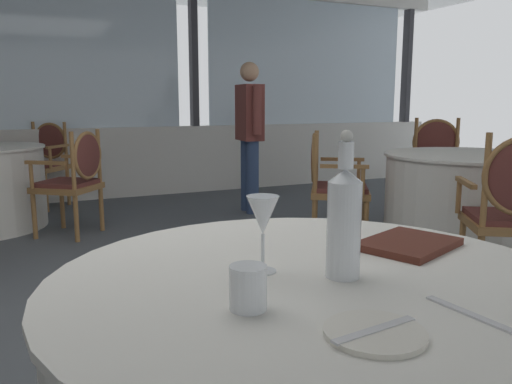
# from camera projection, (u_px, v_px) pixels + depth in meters

# --- Properties ---
(ground_plane) EXTENTS (14.06, 14.06, 0.00)m
(ground_plane) POSITION_uv_depth(u_px,v_px,m) (122.00, 349.00, 2.44)
(ground_plane) COLOR #4C5156
(window_wall_far) EXTENTS (10.77, 0.14, 2.77)m
(window_wall_far) POSITION_uv_depth(u_px,v_px,m) (52.00, 106.00, 5.88)
(window_wall_far) COLOR silver
(window_wall_far) RESTS_ON ground_plane
(side_plate) EXTENTS (0.18, 0.18, 0.01)m
(side_plate) POSITION_uv_depth(u_px,v_px,m) (375.00, 333.00, 0.89)
(side_plate) COLOR silver
(side_plate) RESTS_ON foreground_table
(butter_knife) EXTENTS (0.19, 0.04, 0.00)m
(butter_knife) POSITION_uv_depth(u_px,v_px,m) (375.00, 330.00, 0.89)
(butter_knife) COLOR silver
(butter_knife) RESTS_ON foreground_table
(dinner_fork) EXTENTS (0.04, 0.21, 0.00)m
(dinner_fork) POSITION_uv_depth(u_px,v_px,m) (472.00, 315.00, 0.97)
(dinner_fork) COLOR silver
(dinner_fork) RESTS_ON foreground_table
(water_bottle) EXTENTS (0.08, 0.08, 0.34)m
(water_bottle) POSITION_uv_depth(u_px,v_px,m) (344.00, 219.00, 1.17)
(water_bottle) COLOR white
(water_bottle) RESTS_ON foreground_table
(wine_glass) EXTENTS (0.08, 0.08, 0.18)m
(wine_glass) POSITION_uv_depth(u_px,v_px,m) (263.00, 217.00, 1.20)
(wine_glass) COLOR white
(wine_glass) RESTS_ON foreground_table
(water_tumbler) EXTENTS (0.07, 0.07, 0.09)m
(water_tumbler) POSITION_uv_depth(u_px,v_px,m) (248.00, 288.00, 1.00)
(water_tumbler) COLOR white
(water_tumbler) RESTS_ON foreground_table
(menu_book) EXTENTS (0.32, 0.29, 0.02)m
(menu_book) POSITION_uv_depth(u_px,v_px,m) (408.00, 244.00, 1.43)
(menu_book) COLOR #512319
(menu_book) RESTS_ON foreground_table
(background_table_0) EXTENTS (1.27, 1.27, 0.75)m
(background_table_0) POSITION_uv_depth(u_px,v_px,m) (464.00, 201.00, 4.09)
(background_table_0) COLOR silver
(background_table_0) RESTS_ON ground_plane
(dining_chair_0_0) EXTENTS (0.63, 0.65, 0.92)m
(dining_chair_0_0) POSITION_uv_depth(u_px,v_px,m) (330.00, 179.00, 4.20)
(dining_chair_0_0) COLOR olive
(dining_chair_0_0) RESTS_ON ground_plane
(dining_chair_0_3) EXTENTS (0.65, 0.64, 1.00)m
(dining_chair_0_3) POSITION_uv_depth(u_px,v_px,m) (437.00, 161.00, 5.09)
(dining_chair_0_3) COLOR olive
(dining_chair_0_3) RESTS_ON ground_plane
(dining_chair_2_1) EXTENTS (0.65, 0.66, 0.92)m
(dining_chair_2_1) POSITION_uv_depth(u_px,v_px,m) (75.00, 175.00, 4.44)
(dining_chair_2_1) COLOR olive
(dining_chair_2_1) RESTS_ON ground_plane
(dining_chair_2_2) EXTENTS (0.66, 0.65, 0.93)m
(dining_chair_2_2) POSITION_uv_depth(u_px,v_px,m) (44.00, 157.00, 5.71)
(dining_chair_2_2) COLOR olive
(dining_chair_2_2) RESTS_ON ground_plane
(diner_person_0) EXTENTS (0.23, 0.53, 1.55)m
(diner_person_0) POSITION_uv_depth(u_px,v_px,m) (250.00, 129.00, 5.37)
(diner_person_0) COLOR #334770
(diner_person_0) RESTS_ON ground_plane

